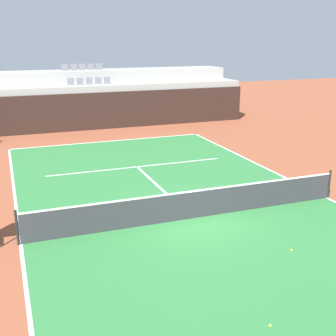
{
  "coord_description": "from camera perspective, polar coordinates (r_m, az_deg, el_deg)",
  "views": [
    {
      "loc": [
        -5.53,
        -12.34,
        5.79
      ],
      "look_at": [
        -0.13,
        2.0,
        1.2
      ],
      "focal_mm": 47.07,
      "sensor_mm": 36.0,
      "label": 1
    }
  ],
  "objects": [
    {
      "name": "ground_plane",
      "position": [
        14.71,
        3.24,
        -6.53
      ],
      "size": [
        80.0,
        80.0,
        0.0
      ],
      "primitive_type": "plane",
      "color": "brown"
    },
    {
      "name": "court_surface",
      "position": [
        14.7,
        3.24,
        -6.51
      ],
      "size": [
        11.0,
        24.0,
        0.01
      ],
      "primitive_type": "cube",
      "color": "#2D7238",
      "rests_on": "ground_plane"
    },
    {
      "name": "baseline_far",
      "position": [
        25.57,
        -7.62,
        3.46
      ],
      "size": [
        11.0,
        0.1,
        0.0
      ],
      "primitive_type": "cube",
      "color": "white",
      "rests_on": "court_surface"
    },
    {
      "name": "sideline_left",
      "position": [
        13.62,
        -18.54,
        -9.35
      ],
      "size": [
        0.1,
        24.0,
        0.0
      ],
      "primitive_type": "cube",
      "color": "white",
      "rests_on": "court_surface"
    },
    {
      "name": "sideline_right",
      "position": [
        17.5,
        19.84,
        -3.64
      ],
      "size": [
        0.1,
        24.0,
        0.0
      ],
      "primitive_type": "cube",
      "color": "white",
      "rests_on": "court_surface"
    },
    {
      "name": "service_line_far",
      "position": [
        20.37,
        -4.02,
        0.16
      ],
      "size": [
        8.26,
        0.1,
        0.0
      ],
      "primitive_type": "cube",
      "color": "white",
      "rests_on": "court_surface"
    },
    {
      "name": "centre_service_line",
      "position": [
        17.47,
        -0.99,
        -2.63
      ],
      "size": [
        0.1,
        6.4,
        0.0
      ],
      "primitive_type": "cube",
      "color": "white",
      "rests_on": "court_surface"
    },
    {
      "name": "back_wall",
      "position": [
        28.88,
        -9.41,
        7.26
      ],
      "size": [
        20.96,
        0.3,
        2.36
      ],
      "primitive_type": "cube",
      "color": "black",
      "rests_on": "ground_plane"
    },
    {
      "name": "stands_tier_lower",
      "position": [
        30.16,
        -9.95,
        8.01
      ],
      "size": [
        20.96,
        2.4,
        2.75
      ],
      "primitive_type": "cube",
      "color": "#9E9E99",
      "rests_on": "ground_plane"
    },
    {
      "name": "stands_tier_upper",
      "position": [
        32.45,
        -10.81,
        9.24
      ],
      "size": [
        20.96,
        2.4,
        3.51
      ],
      "primitive_type": "cube",
      "color": "#9E9E99",
      "rests_on": "ground_plane"
    },
    {
      "name": "seating_row_lower",
      "position": [
        30.07,
        -10.13,
        10.86
      ],
      "size": [
        2.87,
        0.44,
        0.44
      ],
      "color": "slate",
      "rests_on": "stands_tier_lower"
    },
    {
      "name": "seating_row_upper",
      "position": [
        32.36,
        -11.02,
        12.56
      ],
      "size": [
        2.87,
        0.44,
        0.44
      ],
      "color": "slate",
      "rests_on": "stands_tier_upper"
    },
    {
      "name": "tennis_net",
      "position": [
        14.51,
        3.28,
        -4.69
      ],
      "size": [
        11.08,
        0.08,
        1.07
      ],
      "color": "black",
      "rests_on": "court_surface"
    },
    {
      "name": "tennis_ball_0",
      "position": [
        13.0,
        15.71,
        -10.22
      ],
      "size": [
        0.07,
        0.07,
        0.07
      ],
      "primitive_type": "sphere",
      "color": "#CCE033",
      "rests_on": "court_surface"
    },
    {
      "name": "tennis_ball_1",
      "position": [
        9.91,
        13.1,
        -19.24
      ],
      "size": [
        0.07,
        0.07,
        0.07
      ],
      "primitive_type": "sphere",
      "color": "#CCE033",
      "rests_on": "court_surface"
    }
  ]
}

